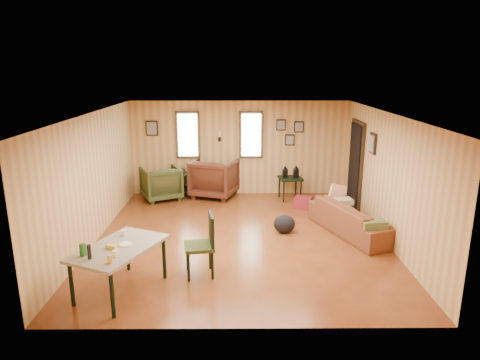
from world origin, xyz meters
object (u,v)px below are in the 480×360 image
Objects in this scene: sofa at (354,214)px; recliner_brown at (215,176)px; recliner_green at (161,182)px; end_table at (179,181)px; dining_table at (118,251)px; side_table at (290,176)px.

recliner_brown is (-2.88, 2.52, 0.13)m from sofa.
recliner_green is (-1.32, -0.22, -0.08)m from recliner_brown.
recliner_brown is 0.91m from end_table.
recliner_brown is at bearing 100.98° from dining_table.
sofa is 2.40× the size of side_table.
dining_table is at bearing 95.24° from recliner_brown.
dining_table is (-0.24, -4.81, 0.23)m from end_table.
recliner_brown reaches higher than side_table.
dining_table is at bearing -123.81° from side_table.
sofa is 4.79m from recliner_green.
dining_table reaches higher than sofa.
recliner_green is at bearing 116.66° from dining_table.
side_table is 0.54× the size of dining_table.
sofa reaches higher than end_table.
recliner_brown is at bearing 27.56° from sofa.
sofa is 1.95× the size of recliner_brown.
recliner_green is (-4.20, 2.30, 0.04)m from sofa.
sofa is 2.47m from side_table.
sofa is 4.55m from end_table.
recliner_brown is 1.91m from side_table.
recliner_green is 1.22× the size of end_table.
end_table is at bearing 34.84° from sofa.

